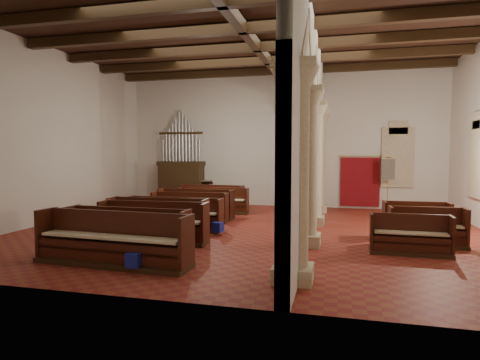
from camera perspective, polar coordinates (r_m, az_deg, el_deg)
name	(u,v)px	position (r m, az deg, el deg)	size (l,w,h in m)	color
floor	(250,231)	(12.45, 1.50, -7.27)	(14.00, 14.00, 0.00)	maroon
ceiling	(251,32)	(12.72, 1.55, 20.29)	(14.00, 14.00, 0.00)	#321B10
wall_back	(279,139)	(18.12, 5.58, 5.78)	(14.00, 0.02, 6.00)	silver
wall_front	(170,116)	(6.50, -9.95, 8.96)	(14.00, 0.02, 6.00)	silver
wall_left	(52,136)	(15.32, -25.14, 5.75)	(0.02, 12.00, 6.00)	silver
ceiling_beams	(251,38)	(12.67, 1.55, 19.51)	(13.80, 11.80, 0.30)	#31200F
arcade	(311,113)	(12.01, 10.06, 9.35)	(0.90, 11.90, 6.00)	beige
window_right_b	(478,159)	(15.08, 30.73, 2.56)	(0.03, 1.00, 2.20)	#2F694D
window_back	(397,158)	(18.07, 21.47, 2.99)	(1.00, 0.03, 2.20)	#2F694D
pipe_organ	(181,175)	(18.85, -8.35, 0.73)	(2.10, 0.85, 4.40)	#31200F
lectern	(207,196)	(17.51, -4.71, -2.33)	(0.56, 0.58, 1.22)	#382012
dossal_curtain	(360,182)	(17.91, 16.65, -0.22)	(1.80, 0.07, 2.17)	maroon
processional_banner	(388,193)	(17.12, 20.25, -1.75)	(0.51, 0.66, 2.32)	#31200F
hymnal_box_a	(134,260)	(8.56, -14.81, -10.93)	(0.29, 0.24, 0.29)	#161A98
hymnal_box_b	(186,237)	(10.48, -7.68, -8.04)	(0.30, 0.25, 0.30)	#153E93
hymnal_box_c	(218,227)	(11.80, -3.17, -6.70)	(0.28, 0.23, 0.28)	navy
tube_heater_a	(108,254)	(9.55, -18.28, -9.96)	(0.11, 0.11, 1.12)	white
tube_heater_b	(136,248)	(9.98, -14.56, -9.28)	(0.11, 0.11, 1.07)	white
nave_pew_0	(113,248)	(9.17, -17.67, -9.14)	(3.60, 0.98, 1.15)	#31200F
nave_pew_1	(126,239)	(10.00, -15.88, -8.09)	(3.12, 0.79, 1.10)	#31200F
nave_pew_2	(153,229)	(11.07, -12.21, -6.86)	(2.98, 0.87, 1.10)	#31200F
nave_pew_3	(158,224)	(11.89, -11.60, -6.10)	(2.95, 0.83, 1.10)	#31200F
nave_pew_4	(174,219)	(12.80, -9.38, -5.50)	(3.12, 0.70, 1.01)	#31200F
nave_pew_5	(190,212)	(14.19, -7.16, -4.52)	(2.72, 0.82, 1.02)	#31200F
nave_pew_6	(196,209)	(14.90, -6.33, -4.06)	(2.84, 0.75, 1.06)	#31200F
nave_pew_7	(213,205)	(16.04, -3.86, -3.52)	(2.86, 0.85, 1.01)	#31200F
nave_pew_8	(212,202)	(16.87, -4.06, -3.11)	(2.75, 0.83, 1.05)	#31200F
aisle_pew_0	(410,241)	(10.49, 23.03, -7.95)	(1.86, 0.68, 0.95)	#31200F
aisle_pew_1	(427,233)	(11.48, 25.05, -6.88)	(1.88, 0.72, 1.01)	#31200F
aisle_pew_2	(416,227)	(12.20, 23.74, -6.13)	(1.77, 0.78, 1.05)	#31200F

